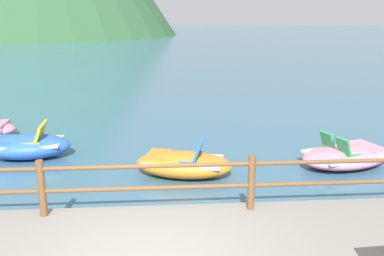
% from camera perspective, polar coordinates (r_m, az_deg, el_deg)
% --- Properties ---
extents(ground_plane, '(200.00, 200.00, 0.00)m').
position_cam_1_polar(ground_plane, '(44.99, -4.55, 10.48)').
color(ground_plane, '#38607A').
extents(dock_railing, '(23.92, 0.12, 0.95)m').
position_cam_1_polar(dock_railing, '(6.91, -5.94, -7.01)').
color(dock_railing, brown).
rests_on(dock_railing, promenade_dock).
extents(pedal_boat_0, '(2.41, 1.61, 0.88)m').
position_cam_1_polar(pedal_boat_0, '(9.58, -1.17, -4.85)').
color(pedal_boat_0, orange).
rests_on(pedal_boat_0, ground).
extents(pedal_boat_2, '(2.67, 2.07, 0.83)m').
position_cam_1_polar(pedal_boat_2, '(10.91, 20.16, -3.53)').
color(pedal_boat_2, pink).
rests_on(pedal_boat_2, ground).
extents(pedal_boat_4, '(2.18, 1.35, 0.91)m').
position_cam_1_polar(pedal_boat_4, '(11.57, -21.32, -2.27)').
color(pedal_boat_4, blue).
rests_on(pedal_boat_4, ground).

